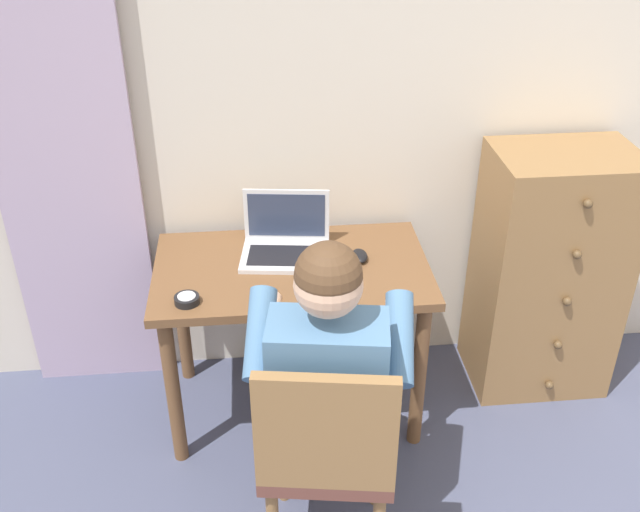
{
  "coord_description": "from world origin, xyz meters",
  "views": [
    {
      "loc": [
        -0.62,
        -0.57,
        2.21
      ],
      "look_at": [
        -0.39,
        1.72,
        0.82
      ],
      "focal_mm": 41.05,
      "sensor_mm": 36.0,
      "label": 1
    }
  ],
  "objects": [
    {
      "name": "wall_back",
      "position": [
        0.0,
        2.2,
        1.25
      ],
      "size": [
        4.8,
        0.05,
        2.5
      ],
      "primitive_type": "cube",
      "color": "beige",
      "rests_on": "ground_plane"
    },
    {
      "name": "curtain_panel",
      "position": [
        -1.35,
        2.13,
        1.07
      ],
      "size": [
        0.56,
        0.03,
        2.14
      ],
      "primitive_type": "cube",
      "color": "#B29EBC",
      "rests_on": "ground_plane"
    },
    {
      "name": "desk",
      "position": [
        -0.49,
        1.82,
        0.6
      ],
      "size": [
        1.06,
        0.62,
        0.72
      ],
      "color": "brown",
      "rests_on": "ground_plane"
    },
    {
      "name": "dresser",
      "position": [
        0.6,
        1.94,
        0.55
      ],
      "size": [
        0.57,
        0.44,
        1.09
      ],
      "color": "olive",
      "rests_on": "ground_plane"
    },
    {
      "name": "chair",
      "position": [
        -0.43,
        1.07,
        0.5
      ],
      "size": [
        0.48,
        0.46,
        0.88
      ],
      "color": "brown",
      "rests_on": "ground_plane"
    },
    {
      "name": "person_seated",
      "position": [
        -0.41,
        1.25,
        0.68
      ],
      "size": [
        0.59,
        0.62,
        1.2
      ],
      "color": "#33384C",
      "rests_on": "ground_plane"
    },
    {
      "name": "laptop",
      "position": [
        -0.51,
        1.92,
        0.77
      ],
      "size": [
        0.37,
        0.29,
        0.24
      ],
      "color": "silver",
      "rests_on": "desk"
    },
    {
      "name": "computer_mouse",
      "position": [
        -0.22,
        1.85,
        0.73
      ],
      "size": [
        0.06,
        0.1,
        0.03
      ],
      "primitive_type": "ellipsoid",
      "rotation": [
        0.0,
        0.0,
        0.02
      ],
      "color": "black",
      "rests_on": "desk"
    },
    {
      "name": "desk_clock",
      "position": [
        -0.88,
        1.61,
        0.73
      ],
      "size": [
        0.09,
        0.09,
        0.03
      ],
      "color": "black",
      "rests_on": "desk"
    }
  ]
}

